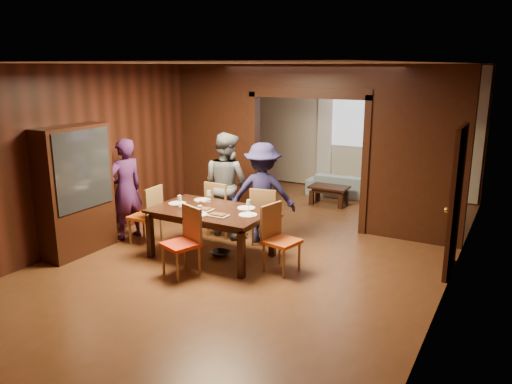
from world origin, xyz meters
The scene contains 32 objects.
floor centered at (0.00, 0.00, 0.00)m, with size 9.00×9.00×0.00m, color #543217.
ceiling centered at (0.00, 0.00, 2.90)m, with size 5.50×9.00×0.02m, color silver.
room_walls centered at (0.00, 1.89, 1.51)m, with size 5.52×9.01×2.90m.
person_purple centered at (-2.34, -0.63, 0.86)m, with size 0.62×0.41×1.71m, color #3F1A4C.
person_grey centered at (-0.96, 0.35, 0.89)m, with size 0.87×0.68×1.79m, color #54565C.
person_navy centered at (-0.25, 0.35, 0.83)m, with size 1.08×0.62×1.66m, color #1F1C47.
sofa centered at (0.02, 3.85, 0.25)m, with size 1.73×0.68×0.51m, color #92B0C0.
serving_bowl centered at (-0.51, -0.57, 0.80)m, with size 0.29×0.29×0.07m, color black.
dining_table centered at (-0.61, -0.66, 0.38)m, with size 1.78×1.10×0.76m, color black.
coffee_table centered at (-0.08, 3.01, 0.20)m, with size 0.80×0.50×0.40m, color black.
chair_left centered at (-1.92, -0.66, 0.48)m, with size 0.44×0.44×0.97m, color orange, non-canonical shape.
chair_right centered at (0.59, -0.66, 0.48)m, with size 0.44×0.44×0.97m, color #E25515, non-canonical shape.
chair_far_l centered at (-1.00, 0.27, 0.48)m, with size 0.44×0.44×0.97m, color orange, non-canonical shape.
chair_far_r centered at (-0.13, 0.26, 0.48)m, with size 0.44×0.44×0.97m, color #CB4D13, non-canonical shape.
chair_near centered at (-0.59, -1.45, 0.48)m, with size 0.44×0.44×0.97m, color red, non-canonical shape.
hutch centered at (-2.53, -1.50, 1.00)m, with size 0.40×1.20×2.00m, color black.
door_right centered at (2.70, 0.50, 1.05)m, with size 0.06×0.90×2.10m, color black.
window_far centered at (0.00, 4.44, 1.70)m, with size 1.20×0.03×1.30m, color silver.
curtain_left centered at (-0.75, 4.40, 1.25)m, with size 0.35×0.06×2.40m, color white.
curtain_right centered at (0.75, 4.40, 1.25)m, with size 0.35×0.06×2.40m, color white.
plate_left centered at (-1.25, -0.65, 0.77)m, with size 0.27×0.27×0.01m, color white.
plate_far_l centered at (-1.02, -0.30, 0.77)m, with size 0.27×0.27×0.01m, color silver.
plate_far_r centered at (-0.16, -0.36, 0.77)m, with size 0.27×0.27×0.01m, color white.
plate_right centered at (0.04, -0.66, 0.77)m, with size 0.27×0.27×0.01m, color white.
plate_near centered at (-0.61, -0.99, 0.77)m, with size 0.27×0.27×0.01m, color silver.
platter_a centered at (-0.68, -0.75, 0.78)m, with size 0.30×0.20×0.04m, color gray.
platter_b centered at (-0.32, -0.90, 0.78)m, with size 0.30×0.20×0.04m, color gray.
wineglass_left centered at (-1.11, -0.77, 0.85)m, with size 0.08×0.08×0.18m, color silver, non-canonical shape.
wineglass_far centered at (-0.88, -0.30, 0.85)m, with size 0.08×0.08×0.18m, color silver, non-canonical shape.
wineglass_right centered at (-0.05, -0.49, 0.85)m, with size 0.08×0.08×0.18m, color silver, non-canonical shape.
tumbler centered at (-0.58, -0.98, 0.83)m, with size 0.07×0.07×0.14m, color silver.
condiment_jar centered at (-0.77, -0.69, 0.82)m, with size 0.08×0.08×0.11m, color #502112, non-canonical shape.
Camera 1 is at (3.48, -6.68, 2.88)m, focal length 35.00 mm.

